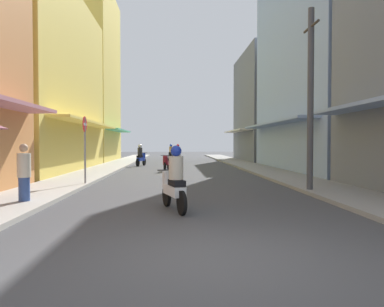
{
  "coord_description": "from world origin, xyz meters",
  "views": [
    {
      "loc": [
        -0.51,
        -5.1,
        1.62
      ],
      "look_at": [
        0.57,
        15.94,
        1.04
      ],
      "focal_mm": 33.72,
      "sensor_mm": 36.0,
      "label": 1
    }
  ],
  "objects_px": {
    "motorbike_maroon": "(167,163)",
    "motorbike_silver": "(177,154)",
    "motorbike_black": "(171,153)",
    "street_sign_no_entry": "(85,141)",
    "motorbike_blue": "(141,156)",
    "utility_pole": "(310,99)",
    "motorbike_white": "(174,182)",
    "pedestrian_foreground": "(24,175)"
  },
  "relations": [
    {
      "from": "motorbike_maroon",
      "to": "motorbike_silver",
      "type": "xyz_separation_m",
      "value": [
        0.75,
        11.03,
        0.2
      ]
    },
    {
      "from": "motorbike_black",
      "to": "street_sign_no_entry",
      "type": "height_order",
      "value": "street_sign_no_entry"
    },
    {
      "from": "motorbike_maroon",
      "to": "motorbike_blue",
      "type": "bearing_deg",
      "value": 111.32
    },
    {
      "from": "motorbike_silver",
      "to": "utility_pole",
      "type": "height_order",
      "value": "utility_pole"
    },
    {
      "from": "motorbike_black",
      "to": "motorbike_white",
      "type": "height_order",
      "value": "same"
    },
    {
      "from": "motorbike_black",
      "to": "motorbike_silver",
      "type": "xyz_separation_m",
      "value": [
        0.54,
        -3.51,
        0.0
      ]
    },
    {
      "from": "utility_pole",
      "to": "street_sign_no_entry",
      "type": "relative_size",
      "value": 2.27
    },
    {
      "from": "motorbike_silver",
      "to": "pedestrian_foreground",
      "type": "height_order",
      "value": "pedestrian_foreground"
    },
    {
      "from": "motorbike_maroon",
      "to": "motorbike_blue",
      "type": "distance_m",
      "value": 5.36
    },
    {
      "from": "motorbike_maroon",
      "to": "motorbike_white",
      "type": "distance_m",
      "value": 12.46
    },
    {
      "from": "motorbike_white",
      "to": "street_sign_no_entry",
      "type": "relative_size",
      "value": 0.66
    },
    {
      "from": "motorbike_maroon",
      "to": "motorbike_white",
      "type": "relative_size",
      "value": 1.03
    },
    {
      "from": "street_sign_no_entry",
      "to": "utility_pole",
      "type": "bearing_deg",
      "value": -16.0
    },
    {
      "from": "motorbike_silver",
      "to": "motorbike_blue",
      "type": "height_order",
      "value": "same"
    },
    {
      "from": "motorbike_white",
      "to": "pedestrian_foreground",
      "type": "height_order",
      "value": "pedestrian_foreground"
    },
    {
      "from": "motorbike_maroon",
      "to": "pedestrian_foreground",
      "type": "xyz_separation_m",
      "value": [
        -3.5,
        -11.51,
        0.3
      ]
    },
    {
      "from": "pedestrian_foreground",
      "to": "street_sign_no_entry",
      "type": "relative_size",
      "value": 0.61
    },
    {
      "from": "motorbike_black",
      "to": "utility_pole",
      "type": "bearing_deg",
      "value": -79.05
    },
    {
      "from": "motorbike_silver",
      "to": "utility_pole",
      "type": "relative_size",
      "value": 0.29
    },
    {
      "from": "utility_pole",
      "to": "motorbike_silver",
      "type": "bearing_deg",
      "value": 101.33
    },
    {
      "from": "motorbike_blue",
      "to": "motorbike_maroon",
      "type": "bearing_deg",
      "value": -68.68
    },
    {
      "from": "motorbike_blue",
      "to": "motorbike_white",
      "type": "height_order",
      "value": "same"
    },
    {
      "from": "motorbike_black",
      "to": "motorbike_maroon",
      "type": "bearing_deg",
      "value": -90.83
    },
    {
      "from": "motorbike_white",
      "to": "street_sign_no_entry",
      "type": "distance_m",
      "value": 6.23
    },
    {
      "from": "motorbike_blue",
      "to": "utility_pole",
      "type": "distance_m",
      "value": 16.23
    },
    {
      "from": "street_sign_no_entry",
      "to": "motorbike_maroon",
      "type": "bearing_deg",
      "value": 68.05
    },
    {
      "from": "motorbike_black",
      "to": "pedestrian_foreground",
      "type": "relative_size",
      "value": 1.08
    },
    {
      "from": "motorbike_black",
      "to": "motorbike_maroon",
      "type": "relative_size",
      "value": 0.97
    },
    {
      "from": "street_sign_no_entry",
      "to": "pedestrian_foreground",
      "type": "bearing_deg",
      "value": -97.58
    },
    {
      "from": "utility_pole",
      "to": "street_sign_no_entry",
      "type": "xyz_separation_m",
      "value": [
        -7.82,
        2.24,
        -1.37
      ]
    },
    {
      "from": "motorbike_silver",
      "to": "street_sign_no_entry",
      "type": "distance_m",
      "value": 18.73
    },
    {
      "from": "motorbike_maroon",
      "to": "utility_pole",
      "type": "height_order",
      "value": "utility_pole"
    },
    {
      "from": "motorbike_black",
      "to": "street_sign_no_entry",
      "type": "xyz_separation_m",
      "value": [
        -3.15,
        -21.85,
        1.01
      ]
    },
    {
      "from": "motorbike_white",
      "to": "utility_pole",
      "type": "height_order",
      "value": "utility_pole"
    },
    {
      "from": "street_sign_no_entry",
      "to": "motorbike_silver",
      "type": "bearing_deg",
      "value": 78.61
    },
    {
      "from": "motorbike_black",
      "to": "motorbike_maroon",
      "type": "distance_m",
      "value": 14.54
    },
    {
      "from": "motorbike_white",
      "to": "pedestrian_foreground",
      "type": "bearing_deg",
      "value": 166.48
    },
    {
      "from": "motorbike_blue",
      "to": "street_sign_no_entry",
      "type": "bearing_deg",
      "value": -94.64
    },
    {
      "from": "motorbike_blue",
      "to": "motorbike_white",
      "type": "distance_m",
      "value": 17.6
    },
    {
      "from": "motorbike_silver",
      "to": "motorbike_black",
      "type": "bearing_deg",
      "value": 98.71
    },
    {
      "from": "motorbike_maroon",
      "to": "utility_pole",
      "type": "relative_size",
      "value": 0.3
    },
    {
      "from": "motorbike_white",
      "to": "utility_pole",
      "type": "relative_size",
      "value": 0.29
    }
  ]
}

